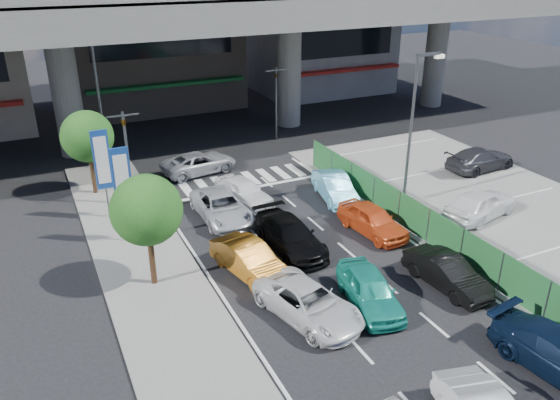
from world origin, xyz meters
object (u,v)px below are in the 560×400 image
street_lamp_right (415,118)px  tree_near (147,210)px  wagon_silver_front_left (222,207)px  parked_sedan_white (481,204)px  sedan_white_mid_left (308,303)px  hatch_black_mid_right (447,273)px  signboard_near (122,183)px  traffic_light_left (125,136)px  taxi_orange_right (373,220)px  sedan_white_front_mid (244,191)px  parked_sedan_dgrey (480,159)px  taxi_teal_mid (370,290)px  street_lamp_left (102,94)px  tree_far (87,137)px  sedan_black_mid (290,235)px  crossing_wagon_silver (199,163)px  traffic_light_right (276,86)px  signboard_far (102,163)px  traffic_cone (428,226)px  kei_truck_front_right (335,187)px  taxi_orange_left (250,260)px

street_lamp_right → tree_near: bearing=-172.0°
wagon_silver_front_left → parked_sedan_white: (11.89, -5.57, 0.16)m
sedan_white_mid_left → hatch_black_mid_right: 6.05m
signboard_near → parked_sedan_white: bearing=-16.8°
traffic_light_left → taxi_orange_right: (9.81, -8.00, -3.25)m
taxi_orange_right → parked_sedan_white: parked_sedan_white is taller
traffic_light_left → sedan_white_front_mid: 6.73m
parked_sedan_white → parked_sedan_dgrey: (4.89, 5.09, -0.07)m
sedan_white_mid_left → taxi_teal_mid: bearing=-21.5°
street_lamp_left → parked_sedan_dgrey: 23.28m
street_lamp_right → taxi_teal_mid: street_lamp_right is taller
signboard_near → tree_far: size_ratio=0.98×
traffic_light_left → hatch_black_mid_right: (9.87, -13.19, -3.29)m
parked_sedan_dgrey → tree_far: bearing=69.5°
sedan_black_mid → wagon_silver_front_left: size_ratio=1.01×
crossing_wagon_silver → taxi_orange_right: bearing=-165.0°
wagon_silver_front_left → taxi_orange_right: bearing=-36.7°
street_lamp_left → sedan_white_front_mid: street_lamp_left is taller
crossing_wagon_silver → traffic_light_right: bearing=-70.9°
wagon_silver_front_left → sedan_white_front_mid: size_ratio=1.17×
signboard_far → crossing_wagon_silver: signboard_far is taller
street_lamp_left → traffic_cone: street_lamp_left is taller
sedan_black_mid → traffic_cone: bearing=-14.6°
taxi_teal_mid → wagon_silver_front_left: bearing=117.0°
sedan_black_mid → taxi_orange_right: size_ratio=1.17×
signboard_near → hatch_black_mid_right: signboard_near is taller
sedan_white_mid_left → sedan_black_mid: 5.17m
street_lamp_right → tree_near: street_lamp_right is taller
hatch_black_mid_right → parked_sedan_white: 7.13m
sedan_white_mid_left → kei_truck_front_right: kei_truck_front_right is taller
crossing_wagon_silver → parked_sedan_white: bearing=-147.6°
taxi_teal_mid → sedan_black_mid: (-0.81, 5.23, 0.00)m
kei_truck_front_right → sedan_white_front_mid: bearing=172.1°
street_lamp_left → hatch_black_mid_right: bearing=-62.5°
traffic_light_left → signboard_near: (-1.00, -4.01, -0.87)m
taxi_orange_left → tree_far: bearing=99.4°
traffic_light_left → signboard_near: bearing=-104.0°
traffic_light_right → tree_near: 19.53m
traffic_light_right → taxi_teal_mid: size_ratio=1.28×
crossing_wagon_silver → parked_sedan_dgrey: parked_sedan_dgrey is taller
traffic_light_right → kei_truck_front_right: bearing=-97.9°
traffic_cone → traffic_light_left: bearing=142.9°
street_lamp_left → taxi_teal_mid: (6.46, -18.93, -4.08)m
street_lamp_right → tree_near: (-14.17, -2.00, -1.38)m
traffic_light_right → hatch_black_mid_right: (-1.83, -20.19, -3.29)m
sedan_black_mid → kei_truck_front_right: (4.66, 3.90, 0.00)m
traffic_light_left → sedan_white_mid_left: bearing=-73.0°
tree_near → taxi_teal_mid: 9.08m
taxi_teal_mid → traffic_cone: bearing=44.0°
traffic_light_left → tree_far: bearing=122.6°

